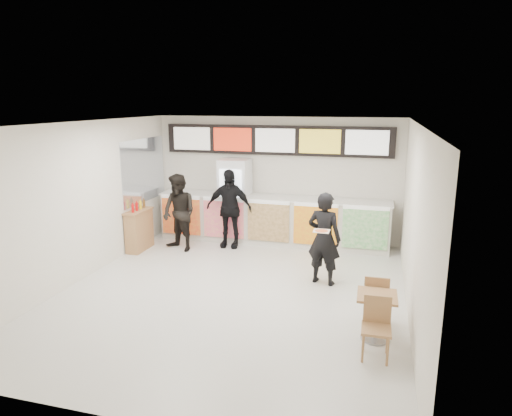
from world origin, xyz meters
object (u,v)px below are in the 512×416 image
at_px(customer_mid, 229,208).
at_px(cafe_table, 376,309).
at_px(service_counter, 272,220).
at_px(condiment_ledge, 139,230).
at_px(customer_left, 179,213).
at_px(customer_main, 324,239).
at_px(drinks_fridge, 235,200).

height_order(customer_mid, cafe_table, customer_mid).
bearing_deg(service_counter, condiment_ledge, -154.96).
relative_size(service_counter, customer_left, 3.15).
xyz_separation_m(service_counter, customer_main, (1.51, -2.20, 0.31)).
bearing_deg(cafe_table, customer_mid, 132.71).
bearing_deg(customer_left, condiment_ledge, -142.60).
relative_size(service_counter, customer_mid, 3.01).
xyz_separation_m(customer_mid, condiment_ledge, (-1.92, -0.77, -0.44)).
xyz_separation_m(customer_main, condiment_ledge, (-4.33, 0.88, -0.40)).
relative_size(drinks_fridge, customer_main, 1.14).
xyz_separation_m(service_counter, drinks_fridge, (-0.93, 0.02, 0.43)).
distance_m(customer_main, condiment_ledge, 4.44).
xyz_separation_m(drinks_fridge, customer_mid, (0.03, -0.56, -0.08)).
height_order(service_counter, customer_mid, customer_mid).
distance_m(customer_left, cafe_table, 5.35).
bearing_deg(customer_left, drinks_fridge, 72.58).
relative_size(drinks_fridge, condiment_ledge, 1.79).
relative_size(customer_main, customer_mid, 0.95).
height_order(service_counter, drinks_fridge, drinks_fridge).
distance_m(customer_left, customer_mid, 1.15).
bearing_deg(customer_main, condiment_ledge, 2.67).
height_order(service_counter, condiment_ledge, service_counter).
height_order(drinks_fridge, cafe_table, drinks_fridge).
distance_m(drinks_fridge, customer_left, 1.48).
distance_m(service_counter, condiment_ledge, 3.11).
distance_m(service_counter, drinks_fridge, 1.03).
relative_size(service_counter, drinks_fridge, 2.78).
bearing_deg(service_counter, customer_left, -150.13).
bearing_deg(customer_main, drinks_fridge, -27.99).
bearing_deg(drinks_fridge, service_counter, -0.99).
bearing_deg(customer_mid, customer_main, -36.69).
bearing_deg(cafe_table, condiment_ledge, 151.38).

